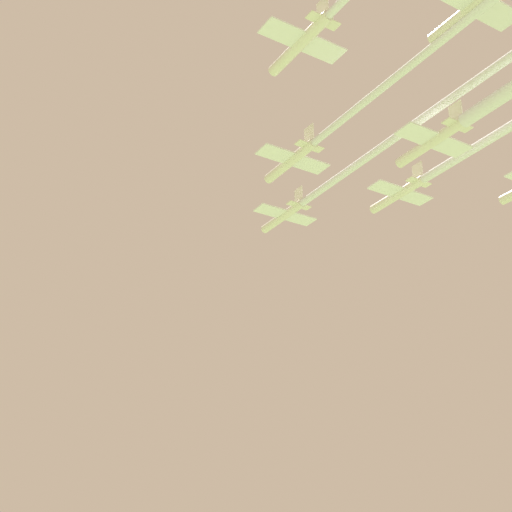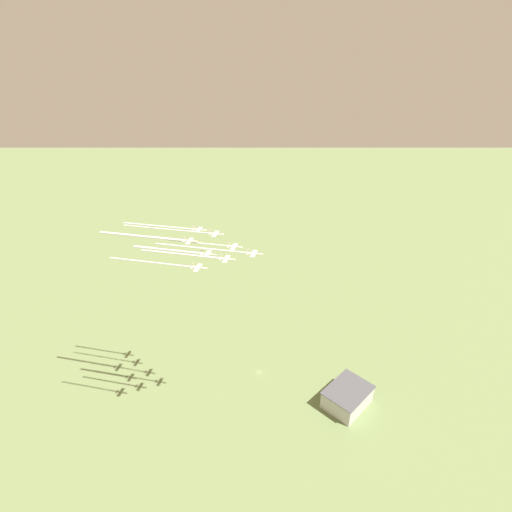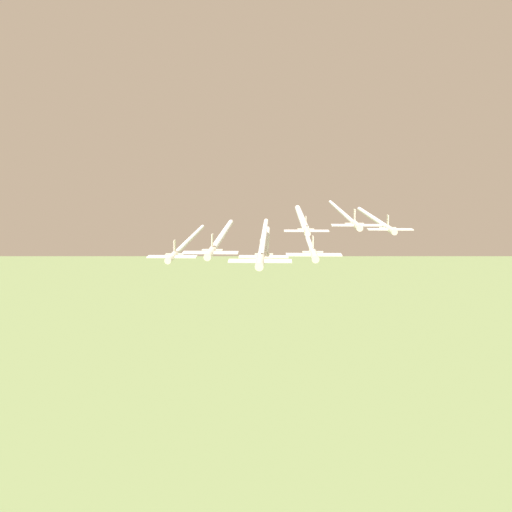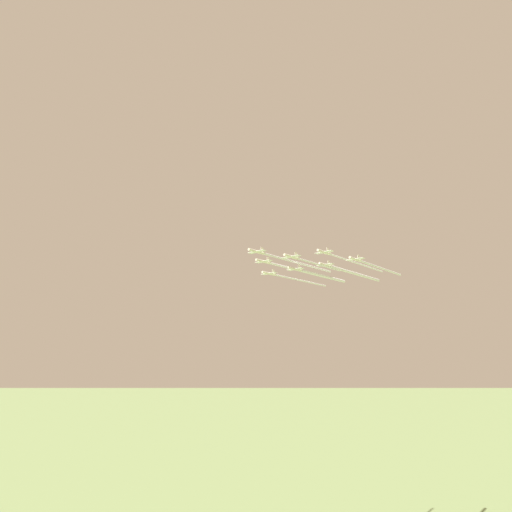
{
  "view_description": "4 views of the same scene",
  "coord_description": "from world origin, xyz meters",
  "px_view_note": "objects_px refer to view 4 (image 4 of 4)",
  "views": [
    {
      "loc": [
        33.45,
        -49.64,
        88.33
      ],
      "look_at": [
        32.55,
        33.61,
        124.84
      ],
      "focal_mm": 50.0,
      "sensor_mm": 36.0,
      "label": 1
    },
    {
      "loc": [
        168.07,
        161.17,
        225.48
      ],
      "look_at": [
        34.66,
        30.52,
        127.07
      ],
      "focal_mm": 28.0,
      "sensor_mm": 36.0,
      "label": 2
    },
    {
      "loc": [
        -13.33,
        105.97,
        142.76
      ],
      "look_at": [
        37.14,
        30.12,
        129.64
      ],
      "focal_mm": 50.0,
      "sensor_mm": 36.0,
      "label": 3
    },
    {
      "loc": [
        -111.76,
        74.31,
        90.54
      ],
      "look_at": [
        31.79,
        32.2,
        126.18
      ],
      "focal_mm": 28.0,
      "sensor_mm": 36.0,
      "label": 4
    }
  ],
  "objects_px": {
    "jet_5": "(269,273)",
    "jet_4": "(295,269)",
    "jet_0": "(257,251)",
    "jet_1": "(291,257)",
    "jet_2": "(263,261)",
    "jet_3": "(324,252)",
    "jet_7": "(325,265)",
    "jet_6": "(355,259)"
  },
  "relations": [
    {
      "from": "jet_3",
      "to": "jet_4",
      "type": "height_order",
      "value": "jet_3"
    },
    {
      "from": "jet_5",
      "to": "jet_4",
      "type": "bearing_deg",
      "value": 180.0
    },
    {
      "from": "jet_0",
      "to": "jet_3",
      "type": "height_order",
      "value": "jet_3"
    },
    {
      "from": "jet_0",
      "to": "jet_2",
      "type": "bearing_deg",
      "value": -59.53
    },
    {
      "from": "jet_0",
      "to": "jet_5",
      "type": "height_order",
      "value": "jet_0"
    },
    {
      "from": "jet_0",
      "to": "jet_6",
      "type": "distance_m",
      "value": 44.8
    },
    {
      "from": "jet_3",
      "to": "jet_5",
      "type": "xyz_separation_m",
      "value": [
        25.68,
        16.05,
        -5.32
      ]
    },
    {
      "from": "jet_0",
      "to": "jet_3",
      "type": "xyz_separation_m",
      "value": [
        0.8,
        -29.85,
        2.08
      ]
    },
    {
      "from": "jet_4",
      "to": "jet_7",
      "type": "height_order",
      "value": "jet_7"
    },
    {
      "from": "jet_0",
      "to": "jet_4",
      "type": "bearing_deg",
      "value": -90.0
    },
    {
      "from": "jet_0",
      "to": "jet_2",
      "type": "height_order",
      "value": "jet_0"
    },
    {
      "from": "jet_0",
      "to": "jet_1",
      "type": "bearing_deg",
      "value": -120.47
    },
    {
      "from": "jet_1",
      "to": "jet_4",
      "type": "xyz_separation_m",
      "value": [
        13.24,
        -6.9,
        -2.19
      ]
    },
    {
      "from": "jet_6",
      "to": "jet_7",
      "type": "bearing_deg",
      "value": 0.0
    },
    {
      "from": "jet_2",
      "to": "jet_3",
      "type": "height_order",
      "value": "jet_3"
    },
    {
      "from": "jet_6",
      "to": "jet_7",
      "type": "height_order",
      "value": "jet_6"
    },
    {
      "from": "jet_3",
      "to": "jet_4",
      "type": "bearing_deg",
      "value": -0.0
    },
    {
      "from": "jet_0",
      "to": "jet_5",
      "type": "xyz_separation_m",
      "value": [
        26.48,
        -13.8,
        -3.23
      ]
    },
    {
      "from": "jet_0",
      "to": "jet_5",
      "type": "bearing_deg",
      "value": -59.53
    },
    {
      "from": "jet_2",
      "to": "jet_6",
      "type": "distance_m",
      "value": 39.75
    },
    {
      "from": "jet_3",
      "to": "jet_4",
      "type": "distance_m",
      "value": 16.03
    },
    {
      "from": "jet_0",
      "to": "jet_1",
      "type": "xyz_separation_m",
      "value": [
        0.4,
        -14.93,
        -0.98
      ]
    },
    {
      "from": "jet_4",
      "to": "jet_5",
      "type": "distance_m",
      "value": 15.14
    },
    {
      "from": "jet_1",
      "to": "jet_5",
      "type": "bearing_deg",
      "value": -29.54
    },
    {
      "from": "jet_6",
      "to": "jet_3",
      "type": "bearing_deg",
      "value": 59.53
    },
    {
      "from": "jet_0",
      "to": "jet_4",
      "type": "distance_m",
      "value": 25.94
    },
    {
      "from": "jet_3",
      "to": "jet_6",
      "type": "distance_m",
      "value": 15.07
    },
    {
      "from": "jet_5",
      "to": "jet_6",
      "type": "xyz_separation_m",
      "value": [
        -25.28,
        -30.98,
        3.29
      ]
    },
    {
      "from": "jet_0",
      "to": "jet_6",
      "type": "height_order",
      "value": "jet_6"
    },
    {
      "from": "jet_1",
      "to": "jet_4",
      "type": "distance_m",
      "value": 15.09
    },
    {
      "from": "jet_2",
      "to": "jet_5",
      "type": "xyz_separation_m",
      "value": [
        13.24,
        -6.9,
        -2.5
      ]
    },
    {
      "from": "jet_1",
      "to": "jet_3",
      "type": "relative_size",
      "value": 1.0
    },
    {
      "from": "jet_4",
      "to": "jet_7",
      "type": "distance_m",
      "value": 15.22
    },
    {
      "from": "jet_0",
      "to": "jet_6",
      "type": "xyz_separation_m",
      "value": [
        1.21,
        -44.78,
        0.06
      ]
    },
    {
      "from": "jet_2",
      "to": "jet_7",
      "type": "height_order",
      "value": "jet_7"
    },
    {
      "from": "jet_0",
      "to": "jet_3",
      "type": "relative_size",
      "value": 1.0
    },
    {
      "from": "jet_3",
      "to": "jet_7",
      "type": "height_order",
      "value": "jet_3"
    },
    {
      "from": "jet_6",
      "to": "jet_0",
      "type": "bearing_deg",
      "value": 59.53
    },
    {
      "from": "jet_2",
      "to": "jet_5",
      "type": "relative_size",
      "value": 1.0
    },
    {
      "from": "jet_0",
      "to": "jet_6",
      "type": "bearing_deg",
      "value": -120.47
    },
    {
      "from": "jet_2",
      "to": "jet_0",
      "type": "bearing_deg",
      "value": 120.47
    },
    {
      "from": "jet_4",
      "to": "jet_6",
      "type": "height_order",
      "value": "jet_6"
    }
  ]
}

